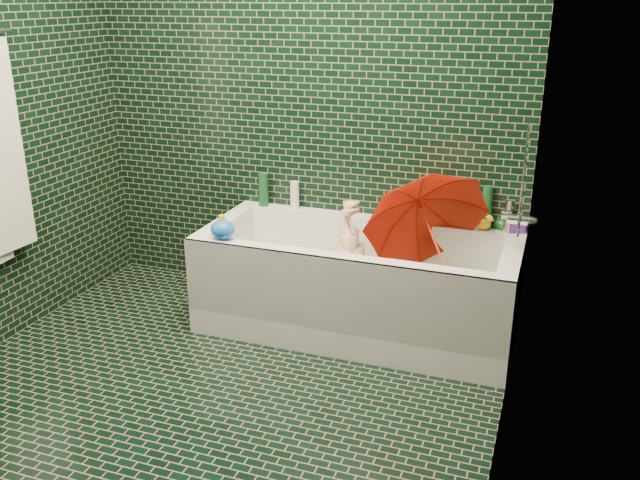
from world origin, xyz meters
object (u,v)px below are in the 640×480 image
(bathtub, at_px, (357,294))
(rubber_duck, at_px, (484,223))
(umbrella, at_px, (432,235))
(child, at_px, (356,276))
(bath_toy, at_px, (222,229))

(bathtub, height_order, rubber_duck, rubber_duck)
(bathtub, distance_m, rubber_duck, 0.80)
(umbrella, distance_m, rubber_duck, 0.39)
(child, relative_size, umbrella, 1.25)
(child, bearing_deg, bath_toy, -76.36)
(rubber_duck, relative_size, bath_toy, 0.80)
(umbrella, bearing_deg, child, 162.14)
(rubber_duck, bearing_deg, bath_toy, -132.52)
(bathtub, height_order, bath_toy, bath_toy)
(bathtub, height_order, umbrella, umbrella)
(bathtub, bearing_deg, bath_toy, -156.27)
(child, bearing_deg, bathtub, 22.50)
(bathtub, distance_m, umbrella, 0.55)
(child, height_order, bath_toy, bath_toy)
(bathtub, xyz_separation_m, rubber_duck, (0.62, 0.33, 0.38))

